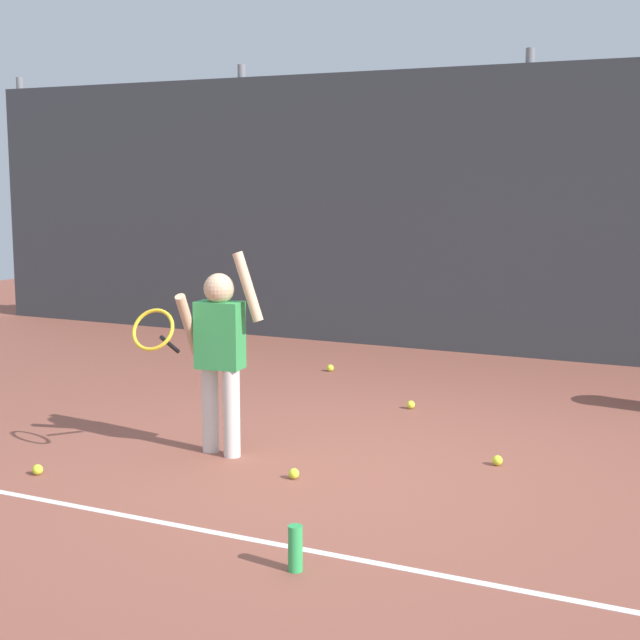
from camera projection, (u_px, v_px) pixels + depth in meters
name	position (u px, v px, depth m)	size (l,w,h in m)	color
ground_plane	(340.00, 473.00, 5.99)	(20.00, 20.00, 0.00)	brown
court_line_baseline	(241.00, 537.00, 4.93)	(9.00, 0.05, 0.00)	white
back_fence_windscreen	(524.00, 213.00, 9.62)	(13.41, 0.08, 2.91)	#383D42
fence_post_0	(25.00, 198.00, 12.52)	(0.09, 0.09, 3.06)	slate
fence_post_1	(243.00, 201.00, 11.09)	(0.09, 0.09, 3.06)	slate
fence_post_2	(526.00, 205.00, 9.66)	(0.09, 0.09, 3.06)	slate
tennis_player	(217.00, 347.00, 6.29)	(0.66, 0.64, 1.35)	silver
water_bottle	(295.00, 548.00, 4.50)	(0.07, 0.07, 0.22)	green
tennis_ball_0	(411.00, 405.00, 7.64)	(0.07, 0.07, 0.07)	#CCE033
tennis_ball_1	(330.00, 368.00, 9.09)	(0.07, 0.07, 0.07)	#CCE033
tennis_ball_3	(38.00, 470.00, 5.96)	(0.07, 0.07, 0.07)	#CCE033
tennis_ball_4	(294.00, 474.00, 5.88)	(0.07, 0.07, 0.07)	#CCE033
tennis_ball_6	(497.00, 460.00, 6.15)	(0.07, 0.07, 0.07)	#CCE033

